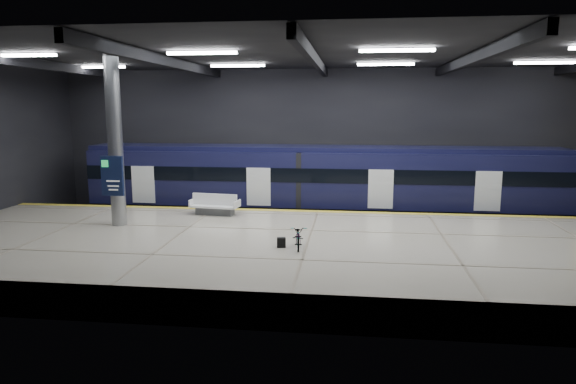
# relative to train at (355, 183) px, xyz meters

# --- Properties ---
(ground) EXTENTS (30.00, 30.00, 0.00)m
(ground) POSITION_rel_train_xyz_m (-1.74, -5.50, -2.06)
(ground) COLOR black
(ground) RESTS_ON ground
(room_shell) EXTENTS (30.10, 16.10, 8.05)m
(room_shell) POSITION_rel_train_xyz_m (-1.74, -5.49, 3.66)
(room_shell) COLOR black
(room_shell) RESTS_ON ground
(platform) EXTENTS (30.00, 11.00, 1.10)m
(platform) POSITION_rel_train_xyz_m (-1.74, -8.00, -1.51)
(platform) COLOR #BCB09F
(platform) RESTS_ON ground
(safety_strip) EXTENTS (30.00, 0.40, 0.01)m
(safety_strip) POSITION_rel_train_xyz_m (-1.74, -2.75, -0.95)
(safety_strip) COLOR gold
(safety_strip) RESTS_ON platform
(rails) EXTENTS (30.00, 1.52, 0.16)m
(rails) POSITION_rel_train_xyz_m (-1.74, 0.00, -1.98)
(rails) COLOR gray
(rails) RESTS_ON ground
(train) EXTENTS (29.40, 2.84, 3.79)m
(train) POSITION_rel_train_xyz_m (0.00, 0.00, 0.00)
(train) COLOR black
(train) RESTS_ON ground
(bench) EXTENTS (2.28, 1.16, 0.96)m
(bench) POSITION_rel_train_xyz_m (-6.33, -4.06, -0.62)
(bench) COLOR #595B60
(bench) RESTS_ON platform
(bicycle) EXTENTS (0.73, 1.62, 0.82)m
(bicycle) POSITION_rel_train_xyz_m (-2.00, -9.12, -0.55)
(bicycle) COLOR #99999E
(bicycle) RESTS_ON platform
(pannier_bag) EXTENTS (0.33, 0.23, 0.35)m
(pannier_bag) POSITION_rel_train_xyz_m (-2.60, -9.12, -0.78)
(pannier_bag) COLOR black
(pannier_bag) RESTS_ON platform
(info_column) EXTENTS (0.90, 0.78, 6.90)m
(info_column) POSITION_rel_train_xyz_m (-9.74, -6.52, 2.40)
(info_column) COLOR #9EA0A5
(info_column) RESTS_ON platform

